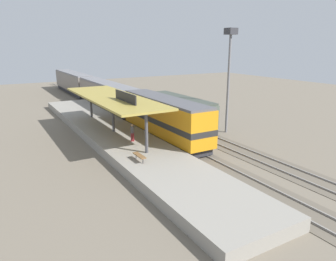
{
  "coord_description": "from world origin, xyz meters",
  "views": [
    {
      "loc": [
        -15.92,
        -31.17,
        9.96
      ],
      "look_at": [
        -1.38,
        -6.12,
        2.0
      ],
      "focal_mm": 33.52,
      "sensor_mm": 36.0,
      "label": 1
    }
  ],
  "objects_px": {
    "locomotive": "(164,118)",
    "passenger_carriage_front": "(107,96)",
    "passenger_carriage_rear": "(73,82)",
    "freight_car": "(180,111)",
    "platform_bench": "(139,156)",
    "light_mast": "(230,59)",
    "person_waiting": "(132,132)"
  },
  "relations": [
    {
      "from": "passenger_carriage_front",
      "to": "freight_car",
      "type": "bearing_deg",
      "value": -71.57
    },
    {
      "from": "passenger_carriage_rear",
      "to": "freight_car",
      "type": "bearing_deg",
      "value": -82.43
    },
    {
      "from": "freight_car",
      "to": "passenger_carriage_front",
      "type": "bearing_deg",
      "value": 108.43
    },
    {
      "from": "platform_bench",
      "to": "locomotive",
      "type": "distance_m",
      "value": 8.96
    },
    {
      "from": "passenger_carriage_front",
      "to": "person_waiting",
      "type": "xyz_separation_m",
      "value": [
        -4.31,
        -19.41,
        -0.46
      ]
    },
    {
      "from": "passenger_carriage_front",
      "to": "light_mast",
      "type": "relative_size",
      "value": 1.71
    },
    {
      "from": "freight_car",
      "to": "light_mast",
      "type": "height_order",
      "value": "light_mast"
    },
    {
      "from": "freight_car",
      "to": "person_waiting",
      "type": "relative_size",
      "value": 7.02
    },
    {
      "from": "passenger_carriage_rear",
      "to": "freight_car",
      "type": "distance_m",
      "value": 34.91
    },
    {
      "from": "freight_car",
      "to": "light_mast",
      "type": "xyz_separation_m",
      "value": [
        3.2,
        -5.15,
        6.43
      ]
    },
    {
      "from": "light_mast",
      "to": "person_waiting",
      "type": "relative_size",
      "value": 6.84
    },
    {
      "from": "locomotive",
      "to": "passenger_carriage_front",
      "type": "height_order",
      "value": "locomotive"
    },
    {
      "from": "freight_car",
      "to": "person_waiting",
      "type": "height_order",
      "value": "freight_car"
    },
    {
      "from": "person_waiting",
      "to": "freight_car",
      "type": "bearing_deg",
      "value": 32.16
    },
    {
      "from": "passenger_carriage_front",
      "to": "freight_car",
      "type": "distance_m",
      "value": 14.56
    },
    {
      "from": "passenger_carriage_front",
      "to": "locomotive",
      "type": "bearing_deg",
      "value": -90.0
    },
    {
      "from": "passenger_carriage_rear",
      "to": "person_waiting",
      "type": "xyz_separation_m",
      "value": [
        -4.31,
        -40.21,
        -0.46
      ]
    },
    {
      "from": "freight_car",
      "to": "person_waiting",
      "type": "bearing_deg",
      "value": -147.84
    },
    {
      "from": "platform_bench",
      "to": "passenger_carriage_front",
      "type": "distance_m",
      "value": 25.31
    },
    {
      "from": "passenger_carriage_rear",
      "to": "light_mast",
      "type": "distance_m",
      "value": 40.97
    },
    {
      "from": "freight_car",
      "to": "platform_bench",
      "type": "bearing_deg",
      "value": -134.55
    },
    {
      "from": "freight_car",
      "to": "person_waiting",
      "type": "distance_m",
      "value": 10.53
    },
    {
      "from": "platform_bench",
      "to": "passenger_carriage_front",
      "type": "xyz_separation_m",
      "value": [
        6.0,
        24.57,
        0.97
      ]
    },
    {
      "from": "passenger_carriage_front",
      "to": "passenger_carriage_rear",
      "type": "xyz_separation_m",
      "value": [
        0.0,
        20.8,
        0.0
      ]
    },
    {
      "from": "platform_bench",
      "to": "freight_car",
      "type": "xyz_separation_m",
      "value": [
        10.6,
        10.77,
        0.63
      ]
    },
    {
      "from": "passenger_carriage_front",
      "to": "freight_car",
      "type": "relative_size",
      "value": 1.67
    },
    {
      "from": "locomotive",
      "to": "passenger_carriage_front",
      "type": "xyz_separation_m",
      "value": [
        0.0,
        18.0,
        -0.1
      ]
    },
    {
      "from": "locomotive",
      "to": "passenger_carriage_rear",
      "type": "xyz_separation_m",
      "value": [
        0.0,
        38.8,
        -0.1
      ]
    },
    {
      "from": "platform_bench",
      "to": "freight_car",
      "type": "distance_m",
      "value": 15.12
    },
    {
      "from": "platform_bench",
      "to": "light_mast",
      "type": "bearing_deg",
      "value": 22.14
    },
    {
      "from": "platform_bench",
      "to": "light_mast",
      "type": "xyz_separation_m",
      "value": [
        13.8,
        5.61,
        7.05
      ]
    },
    {
      "from": "platform_bench",
      "to": "freight_car",
      "type": "relative_size",
      "value": 0.14
    }
  ]
}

